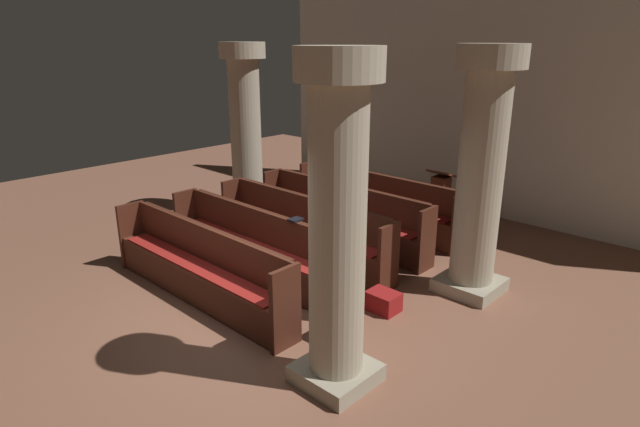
{
  "coord_description": "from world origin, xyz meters",
  "views": [
    {
      "loc": [
        4.74,
        -3.63,
        3.38
      ],
      "look_at": [
        -0.66,
        2.11,
        0.75
      ],
      "focal_mm": 29.53,
      "sensor_mm": 36.0,
      "label": 1
    }
  ],
  "objects_px": {
    "pillar_aisle_rear": "(337,223)",
    "pillar_aisle_side": "(481,171)",
    "pew_row_0": "(376,201)",
    "lectern": "(440,202)",
    "kneeler_box_red": "(383,301)",
    "pillar_far_side": "(246,127)",
    "kneeler_box_navy": "(330,332)",
    "pew_row_3": "(254,243)",
    "hymn_book": "(296,220)",
    "pew_row_2": "(301,227)",
    "pew_row_4": "(198,263)",
    "pew_row_1": "(341,213)"
  },
  "relations": [
    {
      "from": "pew_row_3",
      "to": "kneeler_box_red",
      "type": "height_order",
      "value": "pew_row_3"
    },
    {
      "from": "pew_row_4",
      "to": "pew_row_2",
      "type": "bearing_deg",
      "value": 90.0
    },
    {
      "from": "pew_row_0",
      "to": "pew_row_4",
      "type": "xyz_separation_m",
      "value": [
        0.0,
        -3.88,
        0.0
      ]
    },
    {
      "from": "pew_row_3",
      "to": "pillar_aisle_side",
      "type": "relative_size",
      "value": 1.05
    },
    {
      "from": "pew_row_2",
      "to": "pew_row_4",
      "type": "distance_m",
      "value": 1.94
    },
    {
      "from": "pillar_far_side",
      "to": "lectern",
      "type": "relative_size",
      "value": 3.07
    },
    {
      "from": "pew_row_2",
      "to": "kneeler_box_red",
      "type": "bearing_deg",
      "value": -13.83
    },
    {
      "from": "pillar_aisle_rear",
      "to": "hymn_book",
      "type": "height_order",
      "value": "pillar_aisle_rear"
    },
    {
      "from": "pillar_aisle_rear",
      "to": "kneeler_box_navy",
      "type": "height_order",
      "value": "pillar_aisle_rear"
    },
    {
      "from": "pillar_far_side",
      "to": "lectern",
      "type": "bearing_deg",
      "value": 30.81
    },
    {
      "from": "pillar_far_side",
      "to": "kneeler_box_red",
      "type": "distance_m",
      "value": 4.99
    },
    {
      "from": "pew_row_3",
      "to": "kneeler_box_navy",
      "type": "relative_size",
      "value": 9.04
    },
    {
      "from": "pillar_aisle_rear",
      "to": "kneeler_box_red",
      "type": "xyz_separation_m",
      "value": [
        -0.54,
        1.54,
        -1.6
      ]
    },
    {
      "from": "pew_row_1",
      "to": "kneeler_box_red",
      "type": "height_order",
      "value": "pew_row_1"
    },
    {
      "from": "pew_row_1",
      "to": "hymn_book",
      "type": "bearing_deg",
      "value": -68.75
    },
    {
      "from": "pillar_far_side",
      "to": "pillar_aisle_rear",
      "type": "distance_m",
      "value": 5.85
    },
    {
      "from": "hymn_book",
      "to": "pillar_aisle_rear",
      "type": "bearing_deg",
      "value": -33.84
    },
    {
      "from": "pillar_far_side",
      "to": "lectern",
      "type": "height_order",
      "value": "pillar_far_side"
    },
    {
      "from": "pillar_far_side",
      "to": "kneeler_box_navy",
      "type": "distance_m",
      "value": 5.37
    },
    {
      "from": "pew_row_2",
      "to": "hymn_book",
      "type": "distance_m",
      "value": 1.14
    },
    {
      "from": "pew_row_0",
      "to": "pillar_aisle_side",
      "type": "xyz_separation_m",
      "value": [
        2.54,
        -1.13,
        1.2
      ]
    },
    {
      "from": "hymn_book",
      "to": "pew_row_1",
      "type": "bearing_deg",
      "value": 111.25
    },
    {
      "from": "pew_row_0",
      "to": "lectern",
      "type": "distance_m",
      "value": 1.23
    },
    {
      "from": "pew_row_0",
      "to": "pew_row_4",
      "type": "height_order",
      "value": "same"
    },
    {
      "from": "pew_row_1",
      "to": "pillar_far_side",
      "type": "distance_m",
      "value": 2.77
    },
    {
      "from": "pew_row_3",
      "to": "pillar_far_side",
      "type": "height_order",
      "value": "pillar_far_side"
    },
    {
      "from": "pew_row_4",
      "to": "kneeler_box_red",
      "type": "xyz_separation_m",
      "value": [
        2.0,
        1.45,
        -0.4
      ]
    },
    {
      "from": "pillar_far_side",
      "to": "kneeler_box_navy",
      "type": "height_order",
      "value": "pillar_far_side"
    },
    {
      "from": "pillar_aisle_side",
      "to": "kneeler_box_navy",
      "type": "xyz_separation_m",
      "value": [
        -0.54,
        -2.32,
        -1.61
      ]
    },
    {
      "from": "pillar_aisle_side",
      "to": "lectern",
      "type": "distance_m",
      "value": 3.03
    },
    {
      "from": "kneeler_box_navy",
      "to": "kneeler_box_red",
      "type": "relative_size",
      "value": 0.95
    },
    {
      "from": "pillar_aisle_rear",
      "to": "pillar_far_side",
      "type": "bearing_deg",
      "value": 149.32
    },
    {
      "from": "hymn_book",
      "to": "kneeler_box_navy",
      "type": "height_order",
      "value": "hymn_book"
    },
    {
      "from": "pillar_aisle_rear",
      "to": "hymn_book",
      "type": "xyz_separation_m",
      "value": [
        -1.86,
        1.25,
        -0.72
      ]
    },
    {
      "from": "pillar_aisle_rear",
      "to": "kneeler_box_red",
      "type": "bearing_deg",
      "value": 109.33
    },
    {
      "from": "pillar_far_side",
      "to": "hymn_book",
      "type": "relative_size",
      "value": 17.72
    },
    {
      "from": "pew_row_0",
      "to": "kneeler_box_navy",
      "type": "bearing_deg",
      "value": -59.96
    },
    {
      "from": "pew_row_4",
      "to": "pillar_aisle_rear",
      "type": "relative_size",
      "value": 1.05
    },
    {
      "from": "kneeler_box_navy",
      "to": "hymn_book",
      "type": "bearing_deg",
      "value": 150.86
    },
    {
      "from": "lectern",
      "to": "kneeler_box_red",
      "type": "xyz_separation_m",
      "value": [
        1.23,
        -3.4,
        -0.32
      ]
    },
    {
      "from": "pew_row_1",
      "to": "pillar_far_side",
      "type": "height_order",
      "value": "pillar_far_side"
    },
    {
      "from": "hymn_book",
      "to": "pew_row_0",
      "type": "bearing_deg",
      "value": 104.05
    },
    {
      "from": "hymn_book",
      "to": "kneeler_box_red",
      "type": "height_order",
      "value": "hymn_book"
    },
    {
      "from": "pillar_far_side",
      "to": "pillar_aisle_side",
      "type": "bearing_deg",
      "value": -1.7
    },
    {
      "from": "pillar_aisle_side",
      "to": "pew_row_2",
      "type": "bearing_deg",
      "value": -162.35
    },
    {
      "from": "pillar_aisle_rear",
      "to": "pillar_aisle_side",
      "type": "bearing_deg",
      "value": 90.0
    },
    {
      "from": "pew_row_4",
      "to": "kneeler_box_navy",
      "type": "relative_size",
      "value": 9.04
    },
    {
      "from": "pillar_far_side",
      "to": "hymn_book",
      "type": "xyz_separation_m",
      "value": [
        3.17,
        -1.74,
        -0.72
      ]
    },
    {
      "from": "kneeler_box_navy",
      "to": "kneeler_box_red",
      "type": "bearing_deg",
      "value": 89.66
    },
    {
      "from": "pew_row_1",
      "to": "pillar_aisle_rear",
      "type": "height_order",
      "value": "pillar_aisle_rear"
    }
  ]
}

